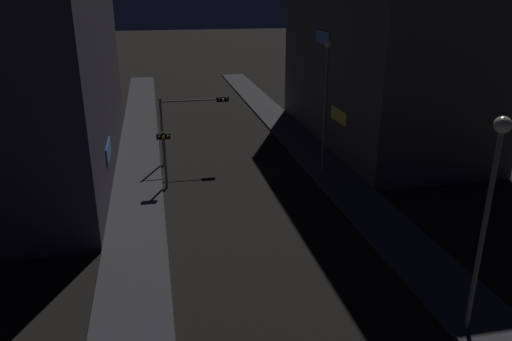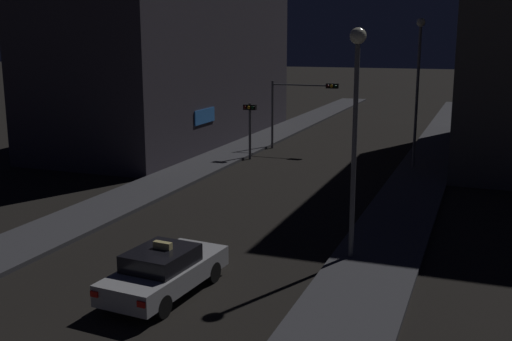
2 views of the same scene
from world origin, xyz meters
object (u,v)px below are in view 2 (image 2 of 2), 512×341
Objects in this scene: traffic_light_left_kerb at (250,119)px; street_lamp_far_block at (418,74)px; street_lamp_near_block at (356,103)px; taxi at (165,271)px; traffic_light_overhead at (299,99)px.

street_lamp_far_block is at bearing 1.74° from traffic_light_left_kerb.
street_lamp_far_block is at bearing 89.19° from street_lamp_near_block.
street_lamp_far_block is (4.68, 20.28, 4.68)m from taxi.
traffic_light_left_kerb is at bearing -178.26° from street_lamp_far_block.
taxi is 20.71m from traffic_light_left_kerb.
street_lamp_near_block is 15.60m from street_lamp_far_block.
traffic_light_overhead is at bearing 97.72° from taxi.
traffic_light_overhead reaches higher than taxi.
taxi is 24.51m from traffic_light_overhead.
taxi is 1.00× the size of traffic_light_overhead.
street_lamp_near_block is at bearing -90.81° from street_lamp_far_block.
street_lamp_near_block reaches higher than taxi.
street_lamp_near_block is at bearing 46.37° from taxi.
taxi is 1.32× the size of traffic_light_left_kerb.
street_lamp_far_block is at bearing -25.97° from traffic_light_overhead.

